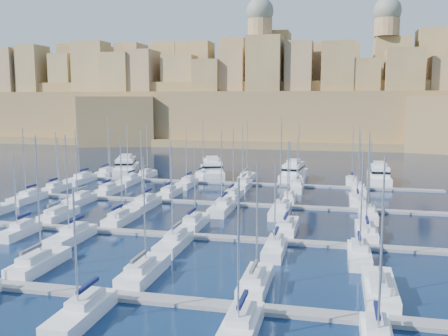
% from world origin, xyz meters
% --- Properties ---
extents(ground, '(600.00, 600.00, 0.00)m').
position_xyz_m(ground, '(0.00, 0.00, 0.00)').
color(ground, black).
rests_on(ground, ground).
extents(pontoon_near, '(84.00, 2.00, 0.40)m').
position_xyz_m(pontoon_near, '(0.00, -34.00, 0.20)').
color(pontoon_near, slate).
rests_on(pontoon_near, ground).
extents(pontoon_mid_near, '(84.00, 2.00, 0.40)m').
position_xyz_m(pontoon_mid_near, '(0.00, -12.00, 0.20)').
color(pontoon_mid_near, slate).
rests_on(pontoon_mid_near, ground).
extents(pontoon_mid_far, '(84.00, 2.00, 0.40)m').
position_xyz_m(pontoon_mid_far, '(0.00, 10.00, 0.20)').
color(pontoon_mid_far, slate).
rests_on(pontoon_mid_far, ground).
extents(pontoon_far, '(84.00, 2.00, 0.40)m').
position_xyz_m(pontoon_far, '(0.00, 32.00, 0.20)').
color(pontoon_far, slate).
rests_on(pontoon_far, ground).
extents(sailboat_2, '(2.78, 9.27, 15.41)m').
position_xyz_m(sailboat_2, '(-12.29, -28.48, 0.76)').
color(sailboat_2, white).
rests_on(sailboat_2, ground).
extents(sailboat_3, '(2.84, 9.47, 13.36)m').
position_xyz_m(sailboat_3, '(0.29, -28.38, 0.74)').
color(sailboat_3, white).
rests_on(sailboat_3, ground).
extents(sailboat_4, '(2.61, 8.71, 12.96)m').
position_xyz_m(sailboat_4, '(12.51, -28.76, 0.73)').
color(sailboat_4, white).
rests_on(sailboat_4, ground).
extents(sailboat_5, '(2.99, 9.95, 14.00)m').
position_xyz_m(sailboat_5, '(24.58, -28.15, 0.75)').
color(sailboat_5, white).
rests_on(sailboat_5, ground).
extents(sailboat_9, '(2.71, 9.02, 12.06)m').
position_xyz_m(sailboat_9, '(-0.99, -39.39, 0.73)').
color(sailboat_9, white).
rests_on(sailboat_9, ground).
extents(sailboat_10, '(2.72, 9.07, 13.45)m').
position_xyz_m(sailboat_10, '(12.94, -39.42, 0.74)').
color(sailboat_10, white).
rests_on(sailboat_10, ground).
extents(sailboat_13, '(2.63, 8.77, 13.40)m').
position_xyz_m(sailboat_13, '(-22.90, -6.73, 0.74)').
color(sailboat_13, white).
rests_on(sailboat_13, ground).
extents(sailboat_14, '(2.67, 8.89, 13.44)m').
position_xyz_m(sailboat_14, '(-12.23, -6.67, 0.74)').
color(sailboat_14, white).
rests_on(sailboat_14, ground).
extents(sailboat_15, '(2.66, 8.87, 12.46)m').
position_xyz_m(sailboat_15, '(-0.41, -6.68, 0.73)').
color(sailboat_15, white).
rests_on(sailboat_15, ground).
extents(sailboat_16, '(2.79, 9.29, 13.40)m').
position_xyz_m(sailboat_16, '(13.38, -6.47, 0.74)').
color(sailboat_16, white).
rests_on(sailboat_16, ground).
extents(sailboat_17, '(2.83, 9.42, 15.02)m').
position_xyz_m(sailboat_17, '(24.40, -6.41, 0.75)').
color(sailboat_17, white).
rests_on(sailboat_17, ground).
extents(sailboat_19, '(2.33, 7.77, 11.81)m').
position_xyz_m(sailboat_19, '(-22.91, -16.78, 0.71)').
color(sailboat_19, white).
rests_on(sailboat_19, ground).
extents(sailboat_20, '(2.83, 9.43, 14.77)m').
position_xyz_m(sailboat_20, '(-14.40, -17.60, 0.75)').
color(sailboat_20, white).
rests_on(sailboat_20, ground).
extents(sailboat_21, '(2.71, 9.02, 13.53)m').
position_xyz_m(sailboat_21, '(0.01, -17.40, 0.74)').
color(sailboat_21, white).
rests_on(sailboat_21, ground).
extents(sailboat_22, '(2.43, 8.10, 11.75)m').
position_xyz_m(sailboat_22, '(12.98, -16.95, 0.72)').
color(sailboat_22, white).
rests_on(sailboat_22, ground).
extents(sailboat_23, '(2.63, 8.78, 13.52)m').
position_xyz_m(sailboat_23, '(23.07, -17.28, 0.74)').
color(sailboat_23, white).
rests_on(sailboat_23, ground).
extents(sailboat_24, '(2.40, 8.02, 12.65)m').
position_xyz_m(sailboat_24, '(-36.44, 14.90, 0.72)').
color(sailboat_24, white).
rests_on(sailboat_24, ground).
extents(sailboat_25, '(2.67, 8.90, 13.79)m').
position_xyz_m(sailboat_25, '(-24.74, 15.34, 0.74)').
color(sailboat_25, white).
rests_on(sailboat_25, ground).
extents(sailboat_26, '(2.59, 8.64, 14.33)m').
position_xyz_m(sailboat_26, '(-11.82, 15.21, 0.74)').
color(sailboat_26, white).
rests_on(sailboat_26, ground).
extents(sailboat_27, '(2.68, 8.94, 13.68)m').
position_xyz_m(sailboat_27, '(0.83, 15.36, 0.74)').
color(sailboat_27, white).
rests_on(sailboat_27, ground).
extents(sailboat_28, '(2.39, 7.96, 11.71)m').
position_xyz_m(sailboat_28, '(11.67, 14.88, 0.71)').
color(sailboat_28, white).
rests_on(sailboat_28, ground).
extents(sailboat_29, '(2.68, 8.93, 14.44)m').
position_xyz_m(sailboat_29, '(23.92, 15.35, 0.75)').
color(sailboat_29, white).
rests_on(sailboat_29, ground).
extents(sailboat_30, '(2.78, 9.27, 14.06)m').
position_xyz_m(sailboat_30, '(-36.01, 4.48, 0.75)').
color(sailboat_30, white).
rests_on(sailboat_30, ground).
extents(sailboat_31, '(2.72, 9.06, 13.83)m').
position_xyz_m(sailboat_31, '(-25.57, 4.59, 0.74)').
color(sailboat_31, white).
rests_on(sailboat_31, ground).
extents(sailboat_32, '(3.12, 10.39, 13.95)m').
position_xyz_m(sailboat_32, '(-12.74, 3.93, 0.76)').
color(sailboat_32, white).
rests_on(sailboat_32, ground).
extents(sailboat_33, '(2.97, 9.89, 14.27)m').
position_xyz_m(sailboat_33, '(1.38, 4.17, 0.75)').
color(sailboat_33, white).
rests_on(sailboat_33, ground).
extents(sailboat_34, '(2.97, 9.92, 16.76)m').
position_xyz_m(sailboat_34, '(11.28, 4.16, 0.77)').
color(sailboat_34, white).
rests_on(sailboat_34, ground).
extents(sailboat_35, '(2.72, 9.08, 12.95)m').
position_xyz_m(sailboat_35, '(25.22, 4.57, 0.73)').
color(sailboat_35, white).
rests_on(sailboat_35, ground).
extents(sailboat_36, '(2.75, 9.16, 15.10)m').
position_xyz_m(sailboat_36, '(-35.85, 37.46, 0.75)').
color(sailboat_36, white).
rests_on(sailboat_36, ground).
extents(sailboat_37, '(2.45, 8.15, 13.08)m').
position_xyz_m(sailboat_37, '(-25.28, 36.97, 0.73)').
color(sailboat_37, white).
rests_on(sailboat_37, ground).
extents(sailboat_38, '(2.76, 9.19, 14.63)m').
position_xyz_m(sailboat_38, '(-11.23, 37.48, 0.75)').
color(sailboat_38, white).
rests_on(sailboat_38, ground).
extents(sailboat_39, '(2.81, 9.36, 14.70)m').
position_xyz_m(sailboat_39, '(-0.51, 37.56, 0.75)').
color(sailboat_39, white).
rests_on(sailboat_39, ground).
extents(sailboat_40, '(2.89, 9.65, 13.99)m').
position_xyz_m(sailboat_40, '(11.53, 37.70, 0.75)').
color(sailboat_40, white).
rests_on(sailboat_40, ground).
extents(sailboat_41, '(2.49, 8.30, 13.00)m').
position_xyz_m(sailboat_41, '(23.46, 37.04, 0.73)').
color(sailboat_41, white).
rests_on(sailboat_41, ground).
extents(sailboat_42, '(3.10, 10.33, 15.32)m').
position_xyz_m(sailboat_42, '(-36.95, 25.96, 0.77)').
color(sailboat_42, white).
rests_on(sailboat_42, ground).
extents(sailboat_43, '(2.68, 8.93, 14.08)m').
position_xyz_m(sailboat_43, '(-25.41, 26.65, 0.74)').
color(sailboat_43, white).
rests_on(sailboat_43, ground).
extents(sailboat_44, '(2.71, 9.02, 13.72)m').
position_xyz_m(sailboat_44, '(-11.74, 26.60, 0.74)').
color(sailboat_44, white).
rests_on(sailboat_44, ground).
extents(sailboat_45, '(2.68, 8.94, 13.85)m').
position_xyz_m(sailboat_45, '(0.70, 26.64, 0.74)').
color(sailboat_45, white).
rests_on(sailboat_45, ground).
extents(sailboat_46, '(2.57, 8.55, 12.25)m').
position_xyz_m(sailboat_46, '(12.13, 26.83, 0.72)').
color(sailboat_46, white).
rests_on(sailboat_46, ground).
extents(sailboat_47, '(2.72, 9.08, 12.90)m').
position_xyz_m(sailboat_47, '(24.60, 26.58, 0.73)').
color(sailboat_47, white).
rests_on(sailboat_47, ground).
extents(motor_yacht_a, '(9.98, 17.65, 5.25)m').
position_xyz_m(motor_yacht_a, '(-32.74, 41.64, 1.73)').
color(motor_yacht_a, white).
rests_on(motor_yacht_a, ground).
extents(motor_yacht_b, '(10.09, 18.00, 5.25)m').
position_xyz_m(motor_yacht_b, '(-9.96, 41.80, 1.73)').
color(motor_yacht_b, white).
rests_on(motor_yacht_b, ground).
extents(motor_yacht_c, '(6.00, 15.39, 5.25)m').
position_xyz_m(motor_yacht_c, '(10.24, 40.71, 1.73)').
color(motor_yacht_c, white).
rests_on(motor_yacht_c, ground).
extents(motor_yacht_d, '(4.54, 15.06, 5.25)m').
position_xyz_m(motor_yacht_d, '(29.61, 40.73, 1.73)').
color(motor_yacht_d, white).
rests_on(motor_yacht_d, ground).
extents(fortified_city, '(460.00, 108.95, 59.52)m').
position_xyz_m(fortified_city, '(-0.19, 155.26, 14.74)').
color(fortified_city, brown).
rests_on(fortified_city, ground).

